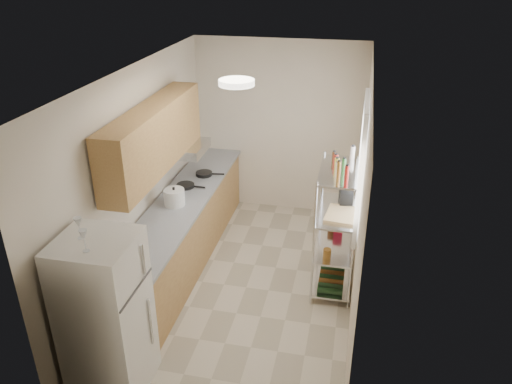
{
  "coord_description": "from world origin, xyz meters",
  "views": [
    {
      "loc": [
        1.15,
        -4.8,
        3.68
      ],
      "look_at": [
        0.07,
        0.25,
        1.18
      ],
      "focal_mm": 35.0,
      "sensor_mm": 36.0,
      "label": 1
    }
  ],
  "objects_px": {
    "cutting_board": "(342,215)",
    "rice_cooker": "(174,197)",
    "refrigerator": "(106,316)",
    "frying_pan_large": "(185,186)",
    "espresso_machine": "(346,194)"
  },
  "relations": [
    {
      "from": "cutting_board",
      "to": "espresso_machine",
      "type": "xyz_separation_m",
      "value": [
        0.02,
        0.3,
        0.12
      ]
    },
    {
      "from": "cutting_board",
      "to": "rice_cooker",
      "type": "bearing_deg",
      "value": 178.16
    },
    {
      "from": "espresso_machine",
      "to": "cutting_board",
      "type": "bearing_deg",
      "value": -101.55
    },
    {
      "from": "rice_cooker",
      "to": "espresso_machine",
      "type": "xyz_separation_m",
      "value": [
        2.03,
        0.23,
        0.14
      ]
    },
    {
      "from": "frying_pan_large",
      "to": "espresso_machine",
      "type": "xyz_separation_m",
      "value": [
        2.07,
        -0.27,
        0.22
      ]
    },
    {
      "from": "refrigerator",
      "to": "rice_cooker",
      "type": "bearing_deg",
      "value": 92.08
    },
    {
      "from": "frying_pan_large",
      "to": "espresso_machine",
      "type": "height_order",
      "value": "espresso_machine"
    },
    {
      "from": "frying_pan_large",
      "to": "espresso_machine",
      "type": "bearing_deg",
      "value": -4.06
    },
    {
      "from": "refrigerator",
      "to": "rice_cooker",
      "type": "xyz_separation_m",
      "value": [
        -0.07,
        1.94,
        0.22
      ]
    },
    {
      "from": "frying_pan_large",
      "to": "cutting_board",
      "type": "height_order",
      "value": "cutting_board"
    },
    {
      "from": "rice_cooker",
      "to": "cutting_board",
      "type": "xyz_separation_m",
      "value": [
        2.0,
        -0.06,
        0.02
      ]
    },
    {
      "from": "frying_pan_large",
      "to": "cutting_board",
      "type": "relative_size",
      "value": 0.54
    },
    {
      "from": "rice_cooker",
      "to": "refrigerator",
      "type": "bearing_deg",
      "value": -87.92
    },
    {
      "from": "rice_cooker",
      "to": "cutting_board",
      "type": "height_order",
      "value": "rice_cooker"
    },
    {
      "from": "refrigerator",
      "to": "espresso_machine",
      "type": "distance_m",
      "value": 2.94
    }
  ]
}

